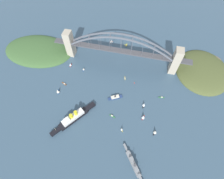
{
  "coord_description": "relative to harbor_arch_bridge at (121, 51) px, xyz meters",
  "views": [
    {
      "loc": [
        -39.42,
        252.13,
        283.51
      ],
      "look_at": [
        0.0,
        79.72,
        8.0
      ],
      "focal_mm": 27.18,
      "sensor_mm": 36.0,
      "label": 1
    }
  ],
  "objects": [
    {
      "name": "channel_marker_buoy",
      "position": [
        -39.79,
        49.31,
        -31.54
      ],
      "size": [
        2.2,
        2.2,
        2.75
      ],
      "color": "red",
      "rests_on": "ground"
    },
    {
      "name": "small_boat_10",
      "position": [
        102.54,
        105.01,
        -27.56
      ],
      "size": [
        7.39,
        10.5,
        10.99
      ],
      "color": "#234C8C",
      "rests_on": "ground"
    },
    {
      "name": "small_boat_8",
      "position": [
        103.05,
        34.49,
        -28.81
      ],
      "size": [
        4.93,
        8.62,
        8.3
      ],
      "color": "#B2231E",
      "rests_on": "ground"
    },
    {
      "name": "small_boat_2",
      "position": [
        -95.89,
        71.36,
        -31.92
      ],
      "size": [
        12.04,
        3.83,
        2.0
      ],
      "color": "#2D6B3D",
      "rests_on": "ground"
    },
    {
      "name": "headland_west_shore",
      "position": [
        -177.74,
        -15.27,
        -32.65
      ],
      "size": [
        112.05,
        125.94,
        25.52
      ],
      "color": "#4C562D",
      "rests_on": "ground"
    },
    {
      "name": "small_boat_6",
      "position": [
        71.47,
        39.86,
        -29.16
      ],
      "size": [
        3.9,
        7.05,
        7.47
      ],
      "color": "#234C8C",
      "rests_on": "ground"
    },
    {
      "name": "small_boat_9",
      "position": [
        -18.98,
        42.02,
        -31.85
      ],
      "size": [
        3.37,
        9.14,
        2.19
      ],
      "color": "gold",
      "rests_on": "ground"
    },
    {
      "name": "headland_east_shore",
      "position": [
        190.75,
        6.46,
        -32.65
      ],
      "size": [
        159.07,
        103.09,
        23.75
      ],
      "color": "#3D6033",
      "rests_on": "ground"
    },
    {
      "name": "ocean_liner",
      "position": [
        53.47,
        150.94,
        -26.98
      ],
      "size": [
        61.22,
        78.6,
        20.17
      ],
      "color": "black",
      "rests_on": "ground"
    },
    {
      "name": "small_boat_3",
      "position": [
        -64.6,
        96.94,
        -27.95
      ],
      "size": [
        5.91,
        9.71,
        10.17
      ],
      "color": "black",
      "rests_on": "ground"
    },
    {
      "name": "seaplane_taxiing_near_bridge",
      "position": [
        -4.19,
        -53.17,
        -30.31
      ],
      "size": [
        8.37,
        9.16,
        5.21
      ],
      "color": "#B7B7B2",
      "rests_on": "ground"
    },
    {
      "name": "small_boat_5",
      "position": [
        -33.62,
        151.85,
        -28.98
      ],
      "size": [
        5.22,
        6.05,
        7.88
      ],
      "color": "gold",
      "rests_on": "ground"
    },
    {
      "name": "small_boat_7",
      "position": [
        98.8,
        83.11,
        -31.9
      ],
      "size": [
        11.88,
        6.38,
        2.06
      ],
      "color": "brown",
      "rests_on": "ground"
    },
    {
      "name": "harbor_ferry_steamer",
      "position": [
        -9.07,
        91.79,
        -30.55
      ],
      "size": [
        27.44,
        18.28,
        7.13
      ],
      "color": "navy",
      "rests_on": "ground"
    },
    {
      "name": "harbor_arch_bridge",
      "position": [
        0.0,
        0.0,
        0.0
      ],
      "size": [
        286.53,
        18.9,
        73.01
      ],
      "color": "#ADA38E",
      "rests_on": "ground"
    },
    {
      "name": "seaplane_second_in_formation",
      "position": [
        32.86,
        -57.01,
        -30.62
      ],
      "size": [
        7.63,
        10.56,
        4.82
      ],
      "color": "#B7B7B2",
      "rests_on": "ground"
    },
    {
      "name": "small_boat_0",
      "position": [
        -12.02,
        130.64,
        -31.84
      ],
      "size": [
        12.07,
        5.84,
        2.32
      ],
      "color": "#2D6B3D",
      "rests_on": "ground"
    },
    {
      "name": "small_boat_4",
      "position": [
        -89.62,
        144.3,
        -28.21
      ],
      "size": [
        7.08,
        9.57,
        9.5
      ],
      "color": "black",
      "rests_on": "ground"
    },
    {
      "name": "small_boat_1",
      "position": [
        -66.64,
        121.99,
        -27.12
      ],
      "size": [
        6.81,
        10.11,
        12.0
      ],
      "color": "#B2231E",
      "rests_on": "ground"
    },
    {
      "name": "ground_plane",
      "position": [
        -0.0,
        0.0,
        -32.65
      ],
      "size": [
        1400.0,
        1400.0,
        0.0
      ],
      "primitive_type": "plane",
      "color": "#385166"
    },
    {
      "name": "naval_cruiser",
      "position": [
        -61.87,
        201.78,
        -29.48
      ],
      "size": [
        42.42,
        54.95,
        17.7
      ],
      "color": "gray",
      "rests_on": "ground"
    }
  ]
}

